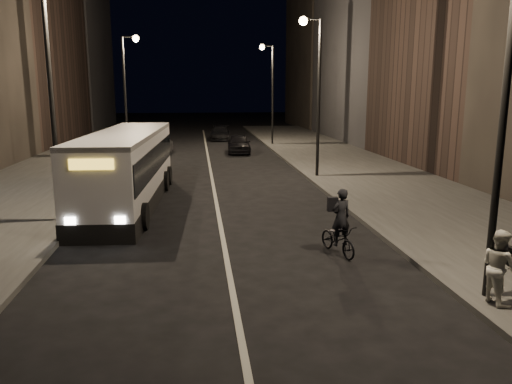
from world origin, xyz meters
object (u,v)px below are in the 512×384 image
object	(u,v)px
cyclist_on_bicycle	(339,233)
car_far	(220,133)
streetlight_right_near	(497,55)
car_near	(239,144)
car_mid	(159,146)
pedestrian_woman	(499,267)
streetlight_right_mid	(314,76)
streetlight_right_far	(270,81)
streetlight_left_near	(57,69)
city_bus	(127,165)
streetlight_left_far	(128,79)

from	to	relation	value
cyclist_on_bicycle	car_far	distance (m)	34.00
streetlight_right_near	car_near	world-z (taller)	streetlight_right_near
car_mid	car_near	bearing A→B (deg)	-170.96
car_mid	pedestrian_woman	bearing A→B (deg)	115.35
streetlight_right_mid	car_mid	bearing A→B (deg)	128.42
streetlight_right_near	streetlight_right_far	xyz separation A→B (m)	(0.00, 32.00, 0.00)
car_far	streetlight_right_mid	bearing A→B (deg)	-75.02
car_mid	car_far	world-z (taller)	car_mid
streetlight_right_near	streetlight_left_near	distance (m)	13.33
streetlight_left_near	city_bus	size ratio (longest dim) A/B	0.72
pedestrian_woman	car_mid	distance (m)	28.99
streetlight_left_near	streetlight_right_mid	bearing A→B (deg)	36.88
streetlight_right_far	city_bus	distance (m)	23.23
streetlight_right_near	streetlight_right_far	distance (m)	32.00
streetlight_right_mid	car_near	xyz separation A→B (m)	(-2.97, 11.36, -4.66)
streetlight_left_near	car_near	bearing A→B (deg)	68.34
streetlight_left_near	car_mid	distance (m)	19.81
streetlight_left_near	cyclist_on_bicycle	distance (m)	10.72
pedestrian_woman	cyclist_on_bicycle	bearing A→B (deg)	22.57
pedestrian_woman	car_far	world-z (taller)	pedestrian_woman
streetlight_left_near	city_bus	bearing A→B (deg)	58.97
streetlight_left_far	pedestrian_woman	bearing A→B (deg)	-67.48
cyclist_on_bicycle	city_bus	bearing A→B (deg)	116.62
streetlight_left_far	car_near	world-z (taller)	streetlight_left_far
streetlight_right_mid	car_near	size ratio (longest dim) A/B	1.96
cyclist_on_bicycle	streetlight_left_far	bearing A→B (deg)	94.43
streetlight_left_near	car_mid	xyz separation A→B (m)	(1.82, 19.15, -4.70)
streetlight_right_near	car_mid	bearing A→B (deg)	108.05
streetlight_right_far	streetlight_left_near	world-z (taller)	same
cyclist_on_bicycle	pedestrian_woman	distance (m)	4.61
city_bus	car_far	world-z (taller)	city_bus
streetlight_left_far	car_mid	world-z (taller)	streetlight_left_far
streetlight_right_near	pedestrian_woman	bearing A→B (deg)	-54.00
streetlight_right_far	streetlight_left_far	world-z (taller)	same
streetlight_right_far	streetlight_left_far	bearing A→B (deg)	-150.64
pedestrian_woman	car_far	bearing A→B (deg)	-2.21
cyclist_on_bicycle	pedestrian_woman	xyz separation A→B (m)	(2.37, -3.95, 0.32)
car_near	car_mid	bearing A→B (deg)	-174.90
streetlight_left_near	car_far	world-z (taller)	streetlight_left_near
streetlight_left_near	car_mid	world-z (taller)	streetlight_left_near
streetlight_right_far	cyclist_on_bicycle	distance (m)	28.89
streetlight_left_far	streetlight_right_far	bearing A→B (deg)	29.36
streetlight_right_mid	car_far	distance (m)	22.38
streetlight_right_near	city_bus	world-z (taller)	streetlight_right_near
car_far	car_mid	bearing A→B (deg)	-110.81
car_far	streetlight_right_near	bearing A→B (deg)	-79.33
streetlight_right_far	streetlight_right_mid	bearing A→B (deg)	-90.00
car_near	car_mid	size ratio (longest dim) A/B	1.04
streetlight_left_near	cyclist_on_bicycle	size ratio (longest dim) A/B	4.11
streetlight_right_far	cyclist_on_bicycle	xyz separation A→B (m)	(-2.10, -28.42, -4.70)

